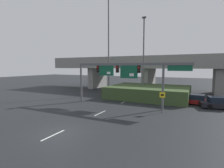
{
  "coord_description": "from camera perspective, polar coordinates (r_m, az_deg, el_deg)",
  "views": [
    {
      "loc": [
        9.78,
        -10.25,
        5.22
      ],
      "look_at": [
        0.0,
        9.42,
        3.05
      ],
      "focal_mm": 28.0,
      "sensor_mm": 36.0,
      "label": 1
    }
  ],
  "objects": [
    {
      "name": "lane_markings",
      "position": [
        26.26,
        4.04,
        -5.84
      ],
      "size": [
        0.14,
        30.89,
        0.01
      ],
      "color": "silver",
      "rests_on": "ground"
    },
    {
      "name": "parked_sedan_mid_right",
      "position": [
        25.84,
        31.67,
        -5.34
      ],
      "size": [
        4.75,
        2.8,
        1.46
      ],
      "rotation": [
        0.0,
        0.0,
        0.22
      ],
      "color": "black",
      "rests_on": "ground"
    },
    {
      "name": "signal_gantry",
      "position": [
        23.05,
        4.13,
        4.16
      ],
      "size": [
        15.46,
        0.44,
        5.71
      ],
      "color": "#515456",
      "rests_on": "ground"
    },
    {
      "name": "ground_plane",
      "position": [
        15.1,
        -16.7,
        -14.84
      ],
      "size": [
        160.0,
        160.0,
        0.0
      ],
      "primitive_type": "plane",
      "color": "black"
    },
    {
      "name": "grass_embankment",
      "position": [
        30.16,
        11.87,
        -2.57
      ],
      "size": [
        12.76,
        9.68,
        1.95
      ],
      "color": "#384C28",
      "rests_on": "ground"
    },
    {
      "name": "highway_light_pole_far",
      "position": [
        32.79,
        -1.12,
        12.65
      ],
      "size": [
        0.7,
        0.36,
        17.69
      ],
      "color": "#515456",
      "rests_on": "ground"
    },
    {
      "name": "highway_light_pole_near",
      "position": [
        31.55,
        10.26,
        9.28
      ],
      "size": [
        0.7,
        0.36,
        13.8
      ],
      "color": "#515456",
      "rests_on": "ground"
    },
    {
      "name": "overpass_bridge",
      "position": [
        39.05,
        11.98,
        5.42
      ],
      "size": [
        46.19,
        8.71,
        7.41
      ],
      "color": "gray",
      "rests_on": "ground"
    },
    {
      "name": "parked_sedan_near_right",
      "position": [
        27.14,
        25.88,
        -4.64
      ],
      "size": [
        4.43,
        2.22,
        1.39
      ],
      "rotation": [
        0.0,
        0.0,
        -0.08
      ],
      "color": "maroon",
      "rests_on": "ground"
    },
    {
      "name": "speed_limit_sign",
      "position": [
        20.49,
        16.08,
        -4.81
      ],
      "size": [
        0.6,
        0.11,
        2.43
      ],
      "color": "#4C4C4C",
      "rests_on": "ground"
    }
  ]
}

